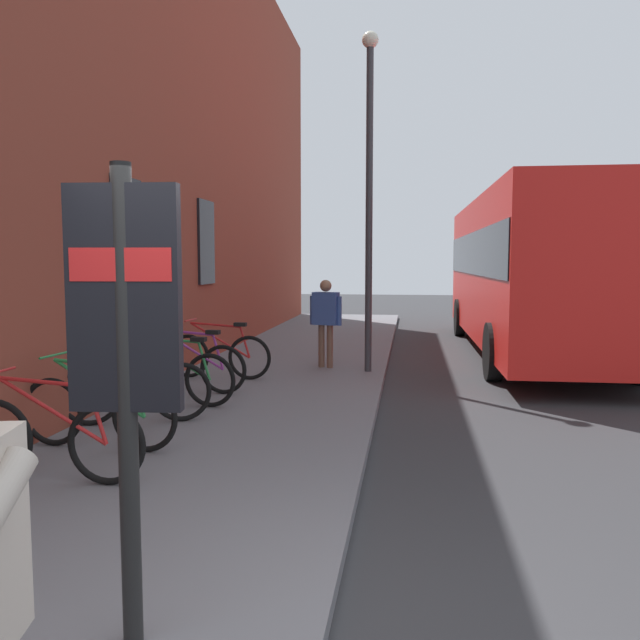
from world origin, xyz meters
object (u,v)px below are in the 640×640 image
(pedestrian_near_bus, at_px, (326,314))
(street_lamp, at_px, (369,176))
(bicycle_beside_lamp, at_px, (190,366))
(bicycle_end_of_row, at_px, (174,376))
(transit_info_sign, at_px, (125,330))
(bicycle_leaning_wall, at_px, (98,412))
(bicycle_far_end, at_px, (51,438))
(bicycle_by_door, at_px, (137,391))
(city_bus, at_px, (530,267))
(bicycle_mid_rack, at_px, (219,355))

(pedestrian_near_bus, xyz_separation_m, street_lamp, (-0.29, -0.79, 2.40))
(bicycle_beside_lamp, bearing_deg, bicycle_end_of_row, -175.44)
(bicycle_beside_lamp, height_order, transit_info_sign, transit_info_sign)
(bicycle_leaning_wall, height_order, street_lamp, street_lamp)
(bicycle_far_end, bearing_deg, bicycle_by_door, 3.13)
(bicycle_far_end, xyz_separation_m, pedestrian_near_bus, (6.36, -1.58, 0.58))
(bicycle_far_end, relative_size, city_bus, 0.17)
(bicycle_end_of_row, xyz_separation_m, bicycle_mid_rack, (1.98, -0.03, 0.00))
(city_bus, bearing_deg, pedestrian_near_bus, 127.43)
(bicycle_leaning_wall, relative_size, city_bus, 0.17)
(bicycle_far_end, xyz_separation_m, bicycle_mid_rack, (5.02, 0.00, 0.00))
(bicycle_by_door, bearing_deg, pedestrian_near_bus, -21.43)
(transit_info_sign, bearing_deg, bicycle_beside_lamp, 16.67)
(city_bus, distance_m, street_lamp, 5.00)
(bicycle_far_end, distance_m, transit_info_sign, 3.03)
(bicycle_leaning_wall, distance_m, city_bus, 10.35)
(bicycle_far_end, height_order, bicycle_leaning_wall, same)
(bicycle_leaning_wall, bearing_deg, bicycle_end_of_row, -0.97)
(bicycle_far_end, bearing_deg, bicycle_leaning_wall, 3.70)
(bicycle_leaning_wall, xyz_separation_m, city_bus, (8.50, -5.73, 1.41))
(bicycle_by_door, relative_size, pedestrian_near_bus, 1.07)
(bicycle_end_of_row, height_order, city_bus, city_bus)
(bicycle_mid_rack, xyz_separation_m, street_lamp, (1.05, -2.37, 2.98))
(transit_info_sign, xyz_separation_m, city_bus, (11.67, -3.95, 0.20))
(bicycle_mid_rack, bearing_deg, bicycle_by_door, 177.89)
(bicycle_by_door, distance_m, transit_info_sign, 4.76)
(bicycle_leaning_wall, height_order, bicycle_mid_rack, same)
(bicycle_by_door, relative_size, street_lamp, 0.29)
(bicycle_by_door, bearing_deg, bicycle_mid_rack, -2.11)
(city_bus, relative_size, street_lamp, 1.83)
(bicycle_far_end, relative_size, bicycle_mid_rack, 1.00)
(bicycle_leaning_wall, xyz_separation_m, bicycle_end_of_row, (2.05, -0.03, 0.00))
(bicycle_end_of_row, height_order, bicycle_beside_lamp, same)
(bicycle_leaning_wall, bearing_deg, city_bus, -34.02)
(pedestrian_near_bus, bearing_deg, bicycle_mid_rack, 130.19)
(bicycle_far_end, distance_m, street_lamp, 7.17)
(street_lamp, bearing_deg, bicycle_by_door, 148.39)
(transit_info_sign, bearing_deg, bicycle_end_of_row, 18.52)
(city_bus, bearing_deg, bicycle_by_door, 142.17)
(transit_info_sign, bearing_deg, bicycle_mid_rack, 13.45)
(bicycle_far_end, distance_m, bicycle_by_door, 2.04)
(bicycle_end_of_row, relative_size, city_bus, 0.17)
(transit_info_sign, distance_m, city_bus, 12.32)
(bicycle_mid_rack, height_order, street_lamp, street_lamp)
(street_lamp, bearing_deg, bicycle_beside_lamp, 131.47)
(bicycle_leaning_wall, relative_size, bicycle_mid_rack, 1.00)
(bicycle_leaning_wall, xyz_separation_m, transit_info_sign, (-3.17, -1.78, 1.21))
(bicycle_by_door, distance_m, street_lamp, 5.60)
(city_bus, bearing_deg, bicycle_beside_lamp, 134.13)
(bicycle_beside_lamp, relative_size, city_bus, 0.17)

